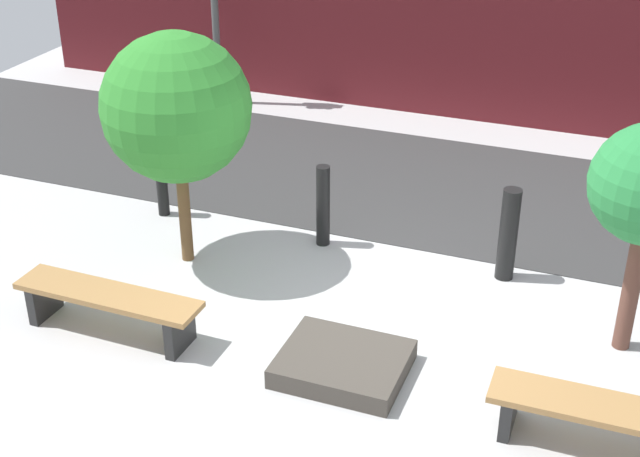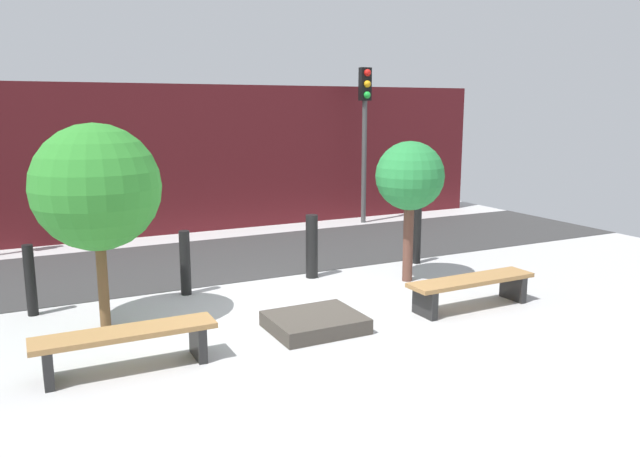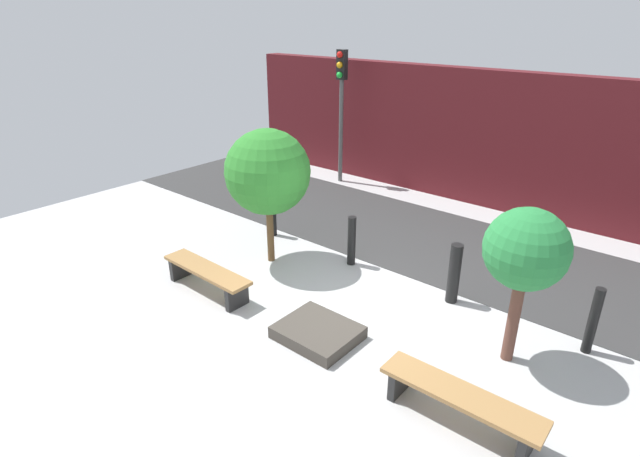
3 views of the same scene
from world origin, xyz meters
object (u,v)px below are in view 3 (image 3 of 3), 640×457
object	(u,v)px
bollard_center	(454,274)
bollard_left	(352,241)
bench_left	(207,274)
tree_behind_right_bench	(526,251)
bench_right	(460,400)
bollard_far_left	(273,214)
planter_bed	(318,332)
bollard_right	(593,321)
traffic_light_west	(341,93)
tree_behind_left_bench	(268,172)

from	to	relation	value
bollard_center	bollard_left	bearing A→B (deg)	180.00
bench_left	tree_behind_right_bench	bearing A→B (deg)	19.05
bench_right	bollard_far_left	xyz separation A→B (m)	(-5.65, 2.50, 0.17)
planter_bed	bollard_center	bearing A→B (deg)	64.78
bollard_left	bollard_center	bearing A→B (deg)	0.00
planter_bed	bollard_far_left	bearing A→B (deg)	144.71
bench_right	bollard_right	xyz separation A→B (m)	(0.84, 2.50, 0.20)
tree_behind_right_bench	traffic_light_west	size ratio (longest dim) A/B	0.63
bollard_far_left	bollard_center	distance (m)	4.33
tree_behind_right_bench	bollard_left	size ratio (longest dim) A/B	2.31
tree_behind_left_bench	traffic_light_west	world-z (taller)	traffic_light_west
tree_behind_right_bench	tree_behind_left_bench	bearing A→B (deg)	180.00
bollard_far_left	planter_bed	bearing A→B (deg)	-35.29
bench_left	planter_bed	world-z (taller)	bench_left
bollard_center	bollard_far_left	bearing A→B (deg)	180.00
planter_bed	bollard_right	size ratio (longest dim) A/B	1.10
planter_bed	tree_behind_right_bench	bearing A→B (deg)	30.01
bollard_far_left	bench_left	bearing A→B (deg)	-71.48
bollard_center	bollard_right	distance (m)	2.16
tree_behind_right_bench	bollard_right	xyz separation A→B (m)	(0.84, 0.91, -1.20)
planter_bed	bollard_left	distance (m)	2.57
bench_left	planter_bed	distance (m)	2.43
tree_behind_right_bench	bollard_right	distance (m)	1.72
bollard_center	traffic_light_west	bearing A→B (deg)	144.27
tree_behind_left_bench	bollard_far_left	world-z (taller)	tree_behind_left_bench
bench_left	tree_behind_left_bench	distance (m)	2.19
planter_bed	bench_right	bearing A→B (deg)	-4.75
bench_left	planter_bed	bearing A→B (deg)	5.52
bollard_left	traffic_light_west	distance (m)	5.65
tree_behind_left_bench	bollard_far_left	bearing A→B (deg)	132.73
bench_right	tree_behind_left_bench	distance (m)	5.29
bench_left	tree_behind_right_bench	world-z (taller)	tree_behind_right_bench
planter_bed	bollard_left	bearing A→B (deg)	115.22
bollard_left	bench_right	bearing A→B (deg)	-35.58
bench_left	tree_behind_left_bench	size ratio (longest dim) A/B	0.74
bench_left	bollard_center	bearing A→B (deg)	36.35
bench_right	bollard_center	distance (m)	2.83
planter_bed	bollard_far_left	size ratio (longest dim) A/B	1.17
planter_bed	bollard_right	bearing A→B (deg)	35.29
bollard_far_left	bollard_left	distance (m)	2.16
tree_behind_right_bench	bollard_right	bearing A→B (deg)	47.27
tree_behind_right_bench	bollard_far_left	world-z (taller)	tree_behind_right_bench
tree_behind_right_bench	bollard_center	distance (m)	2.00
tree_behind_left_bench	bench_left	bearing A→B (deg)	-90.00
bench_left	bollard_left	bearing A→B (deg)	62.78
traffic_light_west	tree_behind_right_bench	bearing A→B (deg)	-35.46
bollard_left	traffic_light_west	size ratio (longest dim) A/B	0.27
tree_behind_left_bench	tree_behind_right_bench	bearing A→B (deg)	0.00
tree_behind_right_bench	bollard_center	xyz separation A→B (m)	(-1.33, 0.91, -1.19)
tree_behind_left_bench	traffic_light_west	xyz separation A→B (m)	(-2.09, 4.92, 0.70)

